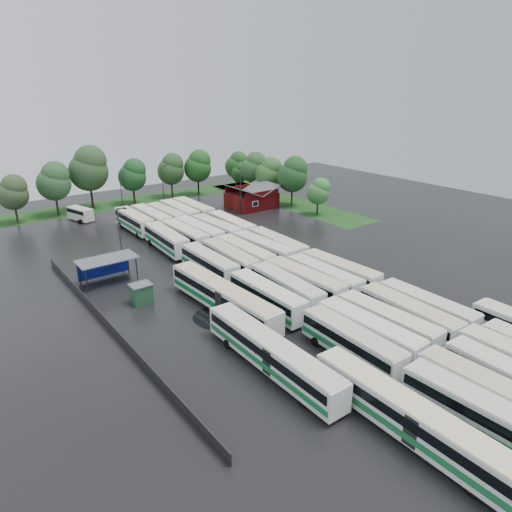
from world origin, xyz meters
TOP-DOWN VIEW (x-y plane):
  - ground at (0.00, 0.00)m, footprint 160.00×160.00m
  - brick_building at (24.00, 42.77)m, footprint 10.07×8.60m
  - wash_shed at (-17.20, 22.02)m, footprint 8.20×4.20m
  - utility_hut at (-16.20, 12.60)m, footprint 2.70×2.20m
  - grass_strip_north at (2.00, 64.80)m, footprint 80.00×10.00m
  - grass_strip_east at (34.00, 42.80)m, footprint 10.00×50.00m
  - west_fence at (-22.20, 8.00)m, footprint 0.10×50.00m
  - bus_r0c0 at (-4.24, -26.00)m, footprint 3.02×12.70m
  - bus_r0c1 at (-1.40, -25.65)m, footprint 2.90×12.90m
  - bus_r1c0 at (-4.26, -12.60)m, footprint 3.08×12.61m
  - bus_r1c1 at (-1.34, -12.36)m, footprint 2.83×12.84m
  - bus_r1c2 at (1.92, -12.22)m, footprint 2.97×12.61m
  - bus_r1c3 at (5.31, -12.58)m, footprint 3.30×12.93m
  - bus_r1c4 at (8.55, -12.72)m, footprint 2.89×12.49m
  - bus_r2c0 at (-4.59, 1.01)m, footprint 2.71×12.60m
  - bus_r2c1 at (-1.08, 1.45)m, footprint 3.27×12.74m
  - bus_r2c2 at (2.06, 1.41)m, footprint 3.24×13.16m
  - bus_r2c3 at (5.29, 1.02)m, footprint 2.68×12.52m
  - bus_r2c4 at (8.41, 1.00)m, footprint 3.22×12.88m
  - bus_r3c0 at (-4.48, 14.82)m, footprint 2.82×12.55m
  - bus_r3c1 at (-1.08, 14.50)m, footprint 3.21×12.86m
  - bus_r3c2 at (1.92, 14.81)m, footprint 2.83×12.77m
  - bus_r3c3 at (5.36, 14.72)m, footprint 3.26×12.95m
  - bus_r3c4 at (8.37, 14.77)m, footprint 3.18×12.93m
  - bus_r4c0 at (-4.59, 28.59)m, footprint 3.38×13.01m
  - bus_r4c1 at (-1.05, 28.55)m, footprint 2.85×12.62m
  - bus_r4c2 at (1.80, 28.58)m, footprint 3.04×12.95m
  - bus_r4c3 at (5.09, 28.12)m, footprint 3.22×12.89m
  - bus_r4c4 at (8.50, 28.17)m, footprint 3.14×12.88m
  - bus_r5c0 at (-4.50, 42.21)m, footprint 2.78×12.91m
  - bus_r5c1 at (-1.16, 41.75)m, footprint 2.83×13.10m
  - bus_r5c2 at (2.17, 42.05)m, footprint 2.89×12.54m
  - bus_r5c3 at (5.28, 42.33)m, footprint 2.98×12.89m
  - bus_r5c4 at (8.46, 42.23)m, footprint 2.89×13.13m
  - artic_bus_west_a at (-9.14, -23.12)m, footprint 2.94×18.89m
  - artic_bus_west_b at (-9.09, 4.07)m, footprint 3.57×19.78m
  - artic_bus_west_c at (-12.13, -9.21)m, footprint 2.87×18.88m
  - minibus at (-10.57, 55.82)m, footprint 3.94×6.62m
  - tree_north_0 at (-21.33, 61.52)m, footprint 6.04×6.04m
  - tree_north_1 at (-13.01, 62.78)m, footprint 7.00×7.00m
  - tree_north_2 at (-5.02, 64.13)m, footprint 8.56×8.56m
  - tree_north_3 at (4.33, 62.57)m, footprint 6.41×6.41m
  - tree_north_4 at (14.56, 63.17)m, footprint 6.56×6.56m
  - tree_north_5 at (21.23, 61.56)m, footprint 6.85×6.85m
  - tree_north_6 at (33.21, 61.76)m, footprint 5.98×5.97m
  - tree_east_0 at (31.99, 29.35)m, footprint 4.87×4.87m
  - tree_east_1 at (32.61, 38.43)m, footprint 6.92×6.92m
  - tree_east_2 at (31.51, 45.74)m, footprint 6.33×6.33m
  - tree_east_3 at (32.04, 52.43)m, footprint 6.60×6.60m
  - tree_east_4 at (32.36, 59.07)m, footprint 4.51×4.50m
  - lamp_post_ne at (19.02, 39.86)m, footprint 1.43×0.28m
  - lamp_post_nw at (-13.93, 24.03)m, footprint 1.52×0.30m
  - lamp_post_back_w at (-2.15, 53.43)m, footprint 1.49×0.29m
  - lamp_post_back_e at (8.72, 56.11)m, footprint 1.45×0.28m
  - puddle_0 at (-0.55, -20.24)m, footprint 4.27×4.27m
  - puddle_1 at (8.13, -19.99)m, footprint 4.01×4.01m
  - puddle_2 at (-10.28, 3.22)m, footprint 6.53×6.53m
  - puddle_3 at (2.28, -3.01)m, footprint 4.85×4.85m
  - puddle_4 at (12.13, -17.26)m, footprint 2.67×2.67m

SIDE VIEW (x-z plane):
  - ground at x=0.00m, z-range 0.00..0.00m
  - puddle_0 at x=-0.55m, z-range 0.00..0.01m
  - puddle_1 at x=8.13m, z-range 0.00..0.01m
  - puddle_2 at x=-10.28m, z-range 0.00..0.01m
  - puddle_3 at x=2.28m, z-range 0.00..0.01m
  - puddle_4 at x=12.13m, z-range 0.00..0.01m
  - grass_strip_north at x=2.00m, z-range 0.00..0.01m
  - grass_strip_east at x=34.00m, z-range 0.00..0.01m
  - west_fence at x=-22.20m, z-range 0.00..1.20m
  - utility_hut at x=-16.20m, z-range 0.01..2.63m
  - minibus at x=-10.57m, z-range 0.15..2.87m
  - brick_building at x=24.00m, z-range -0.83..4.56m
  - bus_r1c4 at x=8.55m, z-range 0.17..3.64m
  - bus_r5c2 at x=2.17m, z-range 0.17..3.65m
  - bus_r3c0 at x=-4.48m, z-range 0.17..3.66m
  - bus_r2c3 at x=5.29m, z-range 0.17..3.66m
  - bus_r1c0 at x=-4.26m, z-range 0.17..3.66m
  - bus_r1c2 at x=1.92m, z-range 0.17..3.67m
  - bus_r4c1 at x=-1.05m, z-range 0.18..3.68m
  - bus_r2c0 at x=-4.59m, z-range 0.18..3.68m
  - bus_r2c1 at x=-1.08m, z-range 0.18..3.69m
  - bus_r0c0 at x=-4.24m, z-range 0.18..3.69m
  - artic_bus_west_a at x=-9.14m, z-range 0.19..3.69m
  - artic_bus_west_c at x=-12.13m, z-range 0.19..3.69m
  - bus_r3c2 at x=1.92m, z-range 0.18..3.72m
  - bus_r3c1 at x=-1.08m, z-range 0.18..3.73m
  - bus_r2c4 at x=8.41m, z-range 0.18..3.73m
  - bus_r4c3 at x=5.09m, z-range 0.18..3.74m
  - bus_r4c4 at x=8.50m, z-range 0.18..3.74m
  - bus_r1c3 at x=5.31m, z-range 0.18..3.75m
  - bus_r1c1 at x=-1.34m, z-range 0.18..3.75m
  - bus_r5c3 at x=5.28m, z-range 0.18..3.75m
  - bus_r3c4 at x=8.37m, z-range 0.18..3.75m
  - bus_r3c3 at x=5.36m, z-range 0.18..3.75m
  - bus_r0c1 at x=-1.40m, z-range 0.18..3.76m
  - bus_r4c2 at x=1.80m, z-range 0.18..3.77m
  - bus_r4c0 at x=-4.59m, z-range 0.18..3.77m
  - bus_r5c0 at x=-4.50m, z-range 0.18..3.77m
  - bus_r2c2 at x=2.06m, z-range 0.18..3.82m
  - bus_r5c1 at x=-1.16m, z-range 0.18..3.83m
  - bus_r5c4 at x=8.46m, z-range 0.18..3.83m
  - artic_bus_west_b at x=-9.09m, z-range 0.20..3.85m
  - wash_shed at x=-17.20m, z-range 1.20..4.78m
  - tree_east_4 at x=32.36m, z-range 1.06..8.52m
  - tree_east_0 at x=31.99m, z-range 1.15..9.22m
  - lamp_post_ne at x=19.02m, z-range 0.75..10.03m
  - lamp_post_back_e at x=8.72m, z-range 0.76..10.16m
  - lamp_post_back_w at x=-2.15m, z-range 0.78..10.43m
  - lamp_post_nw at x=-13.93m, z-range 0.80..10.70m
  - tree_north_6 at x=33.21m, z-range 1.41..11.30m
  - tree_north_0 at x=-21.33m, z-range 1.43..11.44m
  - tree_east_2 at x=31.51m, z-range 1.50..11.98m
  - tree_north_3 at x=4.33m, z-range 1.52..12.14m
  - tree_north_4 at x=14.56m, z-range 1.56..12.42m
  - tree_east_3 at x=32.04m, z-range 1.57..12.50m
  - tree_north_5 at x=21.23m, z-range 1.63..12.96m
  - tree_east_1 at x=32.61m, z-range 1.64..13.10m
  - tree_north_1 at x=-13.01m, z-range 1.66..13.25m
  - tree_north_2 at x=-5.02m, z-range 2.04..16.21m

